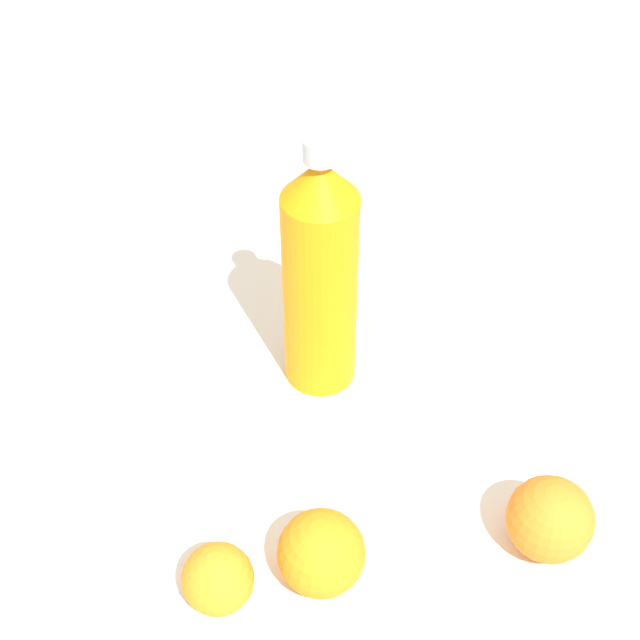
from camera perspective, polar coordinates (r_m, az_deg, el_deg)
The scene contains 7 objects.
ground_plane at distance 1.04m, azimuth 1.59°, elevation -4.70°, with size 2.40×2.40×0.00m, color silver.
water_bottle at distance 0.96m, azimuth 0.00°, elevation 2.76°, with size 0.08×0.08×0.31m.
orange_0 at distance 0.91m, azimuth 13.79°, elevation -11.66°, with size 0.08×0.08×0.08m, color orange.
orange_1 at distance 0.87m, azimuth 0.08°, elevation -13.97°, with size 0.08×0.08×0.08m, color orange.
orange_2 at distance 0.87m, azimuth -6.22°, elevation -15.36°, with size 0.07×0.07×0.07m, color orange.
orange_3 at distance 1.15m, azimuth 0.51°, elevation 3.46°, with size 0.06×0.06×0.06m, color orange.
orange_4 at distance 1.22m, azimuth 0.37°, elevation 6.34°, with size 0.06×0.06×0.06m, color orange.
Camera 1 is at (0.04, 0.68, 0.78)m, focal length 52.70 mm.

